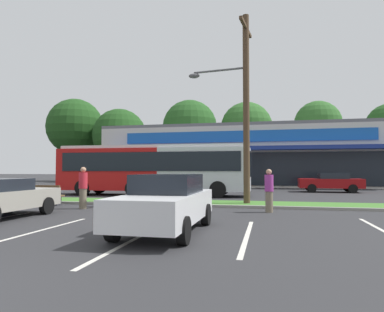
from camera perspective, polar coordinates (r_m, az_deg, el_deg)
grass_median at (r=17.40m, az=-6.02°, el=-7.59°), size 56.00×2.20×0.12m
curb_lip at (r=16.25m, az=-7.39°, el=-7.96°), size 56.00×0.24×0.12m
parking_stripe_1 at (r=10.45m, az=-24.10°, el=-11.25°), size 0.12×4.80×0.01m
parking_stripe_2 at (r=8.36m, az=-10.21°, el=-13.72°), size 0.12×4.80×0.01m
parking_stripe_3 at (r=9.03m, az=9.08°, el=-12.87°), size 0.12×4.80×0.01m
parking_stripe_4 at (r=10.90m, az=29.09°, el=-10.78°), size 0.12×4.80×0.01m
storefront_building at (r=37.89m, az=9.03°, el=-0.13°), size 28.96×12.05×6.18m
tree_far_left at (r=54.10m, az=-18.75°, el=4.59°), size 8.23×8.23×12.18m
tree_left at (r=49.42m, az=-11.88°, el=3.32°), size 7.45×7.45×10.21m
tree_mid_left at (r=49.59m, az=-0.38°, el=4.77°), size 7.78×7.78×11.68m
tree_mid at (r=49.43m, az=8.99°, el=4.62°), size 7.24×7.24×11.25m
tree_mid_right at (r=45.58m, az=20.07°, el=4.95°), size 5.73×5.73×10.21m
utility_pole at (r=16.64m, az=8.41°, el=8.74°), size 3.08×2.40×9.02m
city_bus at (r=22.74m, az=-6.39°, el=-2.04°), size 12.65×2.87×3.25m
bus_stop_bench at (r=17.71m, az=-22.97°, el=-5.89°), size 1.60×0.45×0.95m
car_0 at (r=27.87m, az=21.93°, el=-4.03°), size 4.51×1.93×1.43m
car_3 at (r=9.36m, az=-4.29°, el=-7.67°), size 1.90×4.55×1.54m
car_4 at (r=13.57m, az=-29.19°, el=-6.00°), size 1.91×4.34×1.37m
pedestrian_near_bench at (r=15.54m, az=-17.56°, el=-5.02°), size 0.36×0.36×1.79m
pedestrian_by_pole at (r=13.93m, az=12.61°, el=-5.59°), size 0.34×0.34×1.70m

